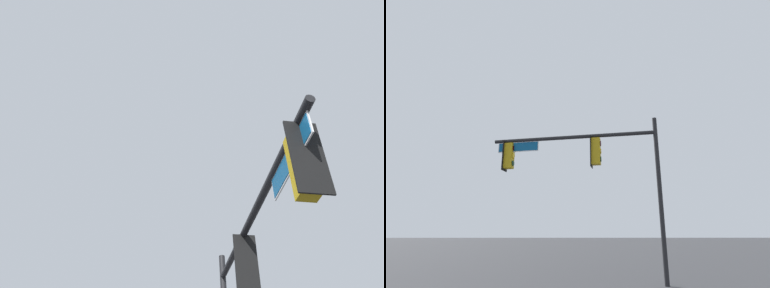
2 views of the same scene
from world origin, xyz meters
TOP-DOWN VIEW (x-y plane):
  - signal_pole_near at (-4.62, -6.96)m, footprint 6.79×1.74m

SIDE VIEW (x-z plane):
  - signal_pole_near at x=-4.62m, z-range 1.55..7.78m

